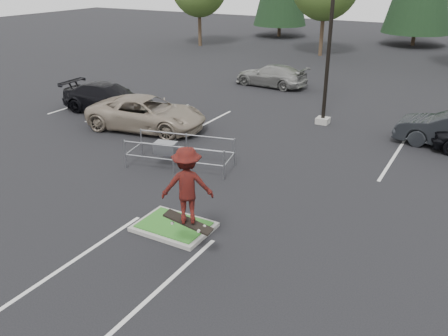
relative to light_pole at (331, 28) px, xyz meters
The scene contains 9 objects.
ground 12.85m from the light_pole, 92.39° to the right, with size 120.00×120.00×0.00m, color black.
grass_median 12.82m from the light_pole, 92.39° to the right, with size 2.20×1.60×0.16m.
stall_lines 7.74m from the light_pole, 107.24° to the right, with size 22.62×17.60×0.01m.
light_pole is the anchor object (origin of this frame).
cart_corral 9.61m from the light_pole, 113.02° to the right, with size 4.20×2.27×1.13m.
skateboarder 13.25m from the light_pole, 86.92° to the right, with size 1.51×1.32×2.26m.
car_l_tan 9.40m from the light_pole, 144.46° to the right, with size 2.59×5.61×1.56m, color gray.
car_l_black 11.76m from the light_pole, 160.63° to the right, with size 2.13×5.25×1.52m, color black.
car_far_silver 9.01m from the light_pole, 132.51° to the left, with size 1.93×4.75×1.38m, color gray.
Camera 1 is at (7.31, -9.89, 7.17)m, focal length 38.00 mm.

